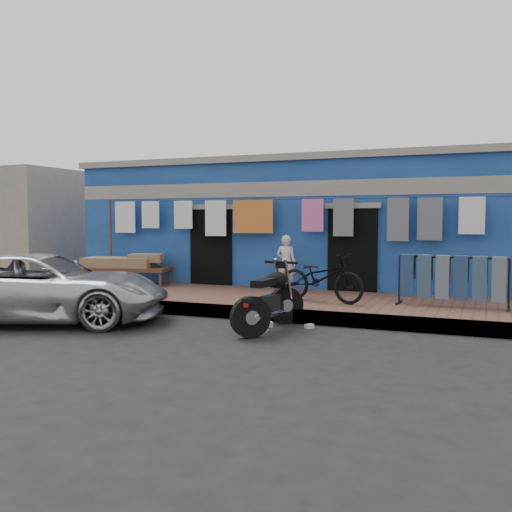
{
  "coord_description": "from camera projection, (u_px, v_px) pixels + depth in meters",
  "views": [
    {
      "loc": [
        4.09,
        -8.0,
        1.84
      ],
      "look_at": [
        0.0,
        2.0,
        1.15
      ],
      "focal_mm": 40.0,
      "sensor_mm": 36.0,
      "label": 1
    }
  ],
  "objects": [
    {
      "name": "curb",
      "position": [
        247.0,
        313.0,
        10.48
      ],
      "size": [
        28.0,
        0.1,
        0.25
      ],
      "primitive_type": "cube",
      "color": "gray",
      "rests_on": "ground"
    },
    {
      "name": "sidewalk",
      "position": [
        274.0,
        302.0,
        11.82
      ],
      "size": [
        28.0,
        3.0,
        0.25
      ],
      "primitive_type": "cube",
      "color": "brown",
      "rests_on": "ground"
    },
    {
      "name": "bicycle",
      "position": [
        321.0,
        272.0,
        11.02
      ],
      "size": [
        1.89,
        1.04,
        1.16
      ],
      "primitive_type": "imported",
      "rotation": [
        0.0,
        0.0,
        1.33
      ],
      "color": "black",
      "rests_on": "sidewalk"
    },
    {
      "name": "car",
      "position": [
        43.0,
        287.0,
        10.22
      ],
      "size": [
        4.99,
        3.63,
        1.28
      ],
      "primitive_type": "imported",
      "rotation": [
        0.0,
        0.0,
        1.96
      ],
      "color": "silver",
      "rests_on": "ground"
    },
    {
      "name": "litter_a",
      "position": [
        267.0,
        324.0,
        9.77
      ],
      "size": [
        0.25,
        0.23,
        0.09
      ],
      "primitive_type": "cube",
      "rotation": [
        0.0,
        0.0,
        0.51
      ],
      "color": "silver",
      "rests_on": "ground"
    },
    {
      "name": "clothesline",
      "position": [
        279.0,
        220.0,
        13.0
      ],
      "size": [
        10.06,
        0.06,
        2.1
      ],
      "color": "brown",
      "rests_on": "sidewalk"
    },
    {
      "name": "motorcycle",
      "position": [
        269.0,
        297.0,
        9.46
      ],
      "size": [
        0.85,
        1.82,
        1.12
      ],
      "primitive_type": null,
      "rotation": [
        0.0,
        0.0,
        -0.07
      ],
      "color": "black",
      "rests_on": "ground"
    },
    {
      "name": "litter_b",
      "position": [
        309.0,
        326.0,
        9.67
      ],
      "size": [
        0.16,
        0.17,
        0.07
      ],
      "primitive_type": "cube",
      "rotation": [
        0.0,
        0.0,
        1.02
      ],
      "color": "silver",
      "rests_on": "ground"
    },
    {
      "name": "ground",
      "position": [
        208.0,
        336.0,
        9.06
      ],
      "size": [
        80.0,
        80.0,
        0.0
      ],
      "primitive_type": "plane",
      "color": "black",
      "rests_on": "ground"
    },
    {
      "name": "charpoy",
      "position": [
        128.0,
        270.0,
        13.99
      ],
      "size": [
        2.59,
        1.97,
        0.72
      ],
      "primitive_type": null,
      "rotation": [
        0.0,
        0.0,
        0.23
      ],
      "color": "brown",
      "rests_on": "sidewalk"
    },
    {
      "name": "litter_c",
      "position": [
        263.0,
        330.0,
        9.34
      ],
      "size": [
        0.17,
        0.2,
        0.07
      ],
      "primitive_type": "cube",
      "rotation": [
        0.0,
        0.0,
        1.75
      ],
      "color": "silver",
      "rests_on": "ground"
    },
    {
      "name": "jeans_rack",
      "position": [
        452.0,
        280.0,
        10.42
      ],
      "size": [
        2.07,
        0.68,
        0.97
      ],
      "primitive_type": null,
      "rotation": [
        0.0,
        0.0,
        -0.07
      ],
      "color": "black",
      "rests_on": "sidewalk"
    },
    {
      "name": "building",
      "position": [
        326.0,
        225.0,
        15.4
      ],
      "size": [
        12.2,
        5.2,
        3.36
      ],
      "color": "navy",
      "rests_on": "ground"
    },
    {
      "name": "seated_person",
      "position": [
        286.0,
        263.0,
        12.66
      ],
      "size": [
        0.46,
        0.32,
        1.25
      ],
      "primitive_type": "imported",
      "rotation": [
        0.0,
        0.0,
        3.1
      ],
      "color": "beige",
      "rests_on": "sidewalk"
    },
    {
      "name": "neighbor_left",
      "position": [
        15.0,
        224.0,
        19.56
      ],
      "size": [
        6.0,
        5.0,
        3.4
      ],
      "primitive_type": "cube",
      "color": "#9E9384",
      "rests_on": "ground"
    }
  ]
}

